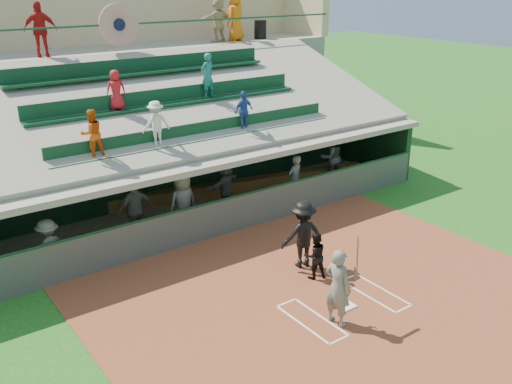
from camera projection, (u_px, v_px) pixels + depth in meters
ground at (344, 307)px, 13.35m from camera, size 100.00×100.00×0.00m
dirt_slab at (330, 297)px, 13.73m from camera, size 11.00×9.00×0.02m
home_plate at (344, 305)px, 13.34m from camera, size 0.43×0.43×0.03m
batters_box_chalk at (344, 306)px, 13.34m from camera, size 2.65×1.85×0.01m
dugout_floor at (198, 214)px, 18.46m from camera, size 16.00×3.50×0.04m
concourse_slab at (111, 108)px, 22.76m from camera, size 20.00×3.00×4.60m
grandstand at (143, 123)px, 20.51m from camera, size 20.40×10.40×7.80m
batter_at_plate at (338, 287)px, 12.38m from camera, size 0.90×0.78×1.95m
catcher at (315, 256)px, 14.38m from camera, size 0.72×0.63×1.24m
home_umpire at (303, 234)px, 14.88m from camera, size 1.30×0.93×1.83m
dugout_bench at (179, 195)px, 19.39m from camera, size 14.24×3.49×0.43m
dugout_player_a at (49, 248)px, 14.40m from camera, size 1.15×0.92×1.55m
dugout_player_b at (136, 210)px, 16.32m from camera, size 1.10×0.47×1.86m
dugout_player_c at (183, 203)px, 16.79m from camera, size 1.01×0.74×1.90m
dugout_player_d at (226, 185)px, 18.56m from camera, size 1.62×1.04×1.67m
dugout_player_e at (295, 179)px, 19.03m from camera, size 0.68×0.51×1.67m
dugout_player_f at (331, 157)px, 21.06m from camera, size 1.01×0.85×1.85m
trash_bin at (260, 30)px, 25.20m from camera, size 0.54×0.54×0.80m
concourse_staff_a at (41, 30)px, 19.38m from camera, size 1.17×0.77×1.86m
concourse_staff_b at (236, 17)px, 24.24m from camera, size 1.15×0.97×2.01m
concourse_staff_c at (218, 20)px, 23.85m from camera, size 1.76×0.99×1.81m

